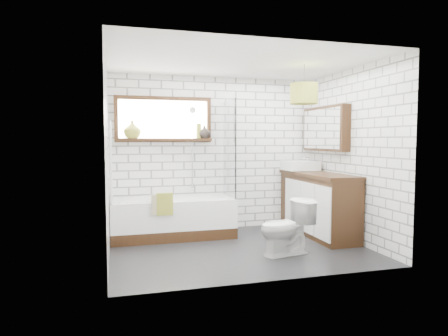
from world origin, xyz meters
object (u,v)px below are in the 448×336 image
object	(u,v)px
bathtub	(173,217)
pendant	(304,94)
vanity	(318,204)
toilet	(286,227)
basin	(300,166)

from	to	relation	value
bathtub	pendant	world-z (taller)	pendant
vanity	toilet	xyz separation A→B (m)	(-0.93, -0.88, -0.13)
vanity	toilet	bearing A→B (deg)	-136.69
vanity	toilet	distance (m)	1.29
toilet	pendant	distance (m)	1.82
bathtub	toilet	xyz separation A→B (m)	(1.27, -1.34, 0.06)
basin	pendant	distance (m)	1.57
vanity	basin	bearing A→B (deg)	96.84
bathtub	basin	size ratio (longest dim) A/B	3.48
bathtub	vanity	bearing A→B (deg)	-11.75
toilet	pendant	bearing A→B (deg)	118.61
pendant	vanity	bearing A→B (deg)	45.79
bathtub	toilet	size ratio (longest dim) A/B	2.58
basin	bathtub	bearing A→B (deg)	-178.87
bathtub	basin	xyz separation A→B (m)	(2.14, 0.04, 0.76)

